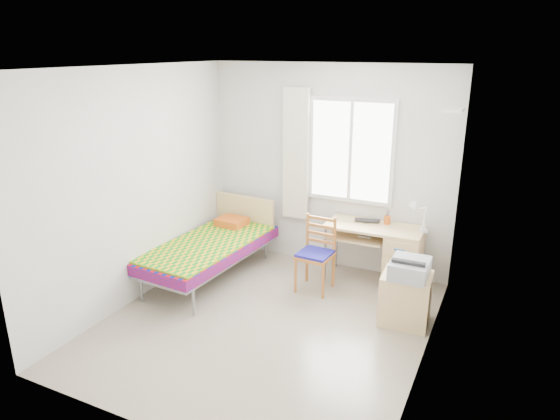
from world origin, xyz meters
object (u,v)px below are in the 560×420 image
object	(u,v)px
bed	(211,246)
chair	(317,249)
desk	(397,255)
printer	(410,268)
cabinet	(405,298)

from	to	relation	value
bed	chair	distance (m)	1.34
bed	desk	xyz separation A→B (m)	(2.16, 0.74, -0.01)
bed	printer	bearing A→B (deg)	1.80
desk	chair	size ratio (longest dim) A/B	1.30
chair	cabinet	size ratio (longest dim) A/B	1.64
cabinet	chair	bearing A→B (deg)	159.87
bed	desk	world-z (taller)	bed
cabinet	printer	bearing A→B (deg)	-54.97
bed	cabinet	distance (m)	2.44
desk	cabinet	distance (m)	0.86
printer	cabinet	bearing A→B (deg)	128.23
bed	cabinet	xyz separation A→B (m)	(2.44, -0.07, -0.13)
chair	bed	bearing A→B (deg)	-165.55
cabinet	desk	bearing A→B (deg)	105.11
chair	printer	bearing A→B (deg)	-14.20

